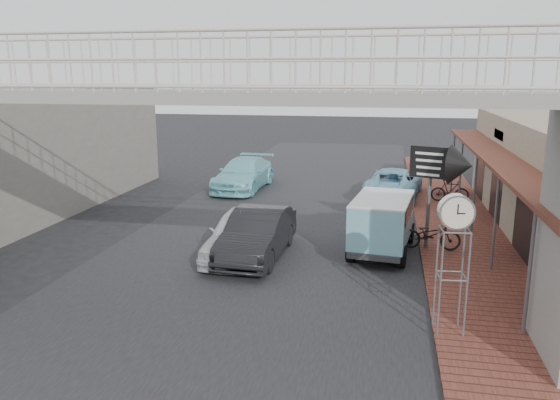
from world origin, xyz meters
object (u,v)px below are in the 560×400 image
at_px(angkot_van, 383,217).
at_px(motorcycle_near, 431,234).
at_px(white_hatchback, 242,233).
at_px(motorcycle_far, 450,191).
at_px(angkot_curb, 394,182).
at_px(angkot_far, 243,174).
at_px(dark_sedan, 257,234).
at_px(street_clock, 456,219).
at_px(arrow_sign, 458,166).

xyz_separation_m(angkot_van, motorcycle_near, (1.51, 0.31, -0.58)).
xyz_separation_m(white_hatchback, motorcycle_far, (7.10, 8.62, -0.16)).
relative_size(angkot_curb, motorcycle_near, 2.66).
xyz_separation_m(angkot_far, motorcycle_far, (9.71, -1.32, -0.17)).
bearing_deg(dark_sedan, street_clock, -36.97).
xyz_separation_m(angkot_far, arrow_sign, (9.07, -8.46, 2.07)).
bearing_deg(angkot_far, angkot_curb, -0.56).
bearing_deg(angkot_far, motorcycle_near, -42.38).
relative_size(angkot_far, street_clock, 1.70).
bearing_deg(white_hatchback, angkot_far, 104.56).
distance_m(white_hatchback, motorcycle_near, 6.00).
height_order(angkot_van, motorcycle_near, angkot_van).
xyz_separation_m(dark_sedan, angkot_far, (-3.11, 9.95, 0.01)).
height_order(white_hatchback, motorcycle_near, white_hatchback).
relative_size(angkot_curb, angkot_far, 0.95).
relative_size(angkot_van, arrow_sign, 1.17).
bearing_deg(street_clock, angkot_curb, 89.21).
distance_m(motorcycle_near, street_clock, 6.13).
height_order(white_hatchback, motorcycle_far, white_hatchback).
xyz_separation_m(street_clock, arrow_sign, (0.66, 5.74, 0.19)).
bearing_deg(dark_sedan, motorcycle_far, 54.32).
relative_size(angkot_curb, angkot_van, 1.26).
bearing_deg(angkot_curb, motorcycle_near, 105.02).
relative_size(dark_sedan, angkot_van, 1.15).
distance_m(motorcycle_far, street_clock, 13.10).
bearing_deg(motorcycle_far, angkot_van, 159.08).
distance_m(dark_sedan, street_clock, 7.05).
height_order(dark_sedan, arrow_sign, arrow_sign).
height_order(angkot_far, motorcycle_far, angkot_far).
bearing_deg(dark_sedan, angkot_far, 109.07).
height_order(motorcycle_near, street_clock, street_clock).
xyz_separation_m(angkot_curb, arrow_sign, (1.76, -8.05, 2.14)).
bearing_deg(angkot_far, dark_sedan, -70.02).
relative_size(dark_sedan, motorcycle_far, 2.78).
bearing_deg(angkot_van, white_hatchback, -157.00).
relative_size(angkot_far, motorcycle_near, 2.78).
relative_size(dark_sedan, angkot_curb, 0.91).
distance_m(dark_sedan, motorcycle_near, 5.52).
distance_m(street_clock, arrow_sign, 5.78).
height_order(dark_sedan, angkot_far, angkot_far).
bearing_deg(motorcycle_far, angkot_curb, 68.95).
distance_m(angkot_curb, motorcycle_near, 8.08).
distance_m(white_hatchback, motorcycle_far, 11.17).
bearing_deg(motorcycle_near, white_hatchback, 104.52).
relative_size(dark_sedan, angkot_far, 0.87).
height_order(dark_sedan, angkot_van, angkot_van).
relative_size(angkot_curb, street_clock, 1.62).
bearing_deg(motorcycle_near, angkot_far, 44.75).
height_order(white_hatchback, angkot_van, angkot_van).
xyz_separation_m(motorcycle_far, arrow_sign, (-0.64, -7.13, 2.24)).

